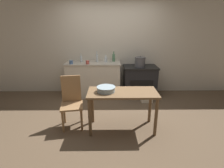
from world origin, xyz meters
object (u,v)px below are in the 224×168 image
object	(u,v)px
bottle_far_left	(114,58)
bottle_left	(106,59)
work_table	(122,98)
mixing_bowl_large	(106,89)
bottle_center_left	(81,59)
flour_sack	(147,95)
cup_center	(88,62)
chair	(72,101)
stock_pot	(140,62)
stove	(140,81)
bottle_mid_left	(97,58)
cup_center_right	(71,62)

from	to	relation	value
bottle_far_left	bottle_left	world-z (taller)	bottle_far_left
work_table	mixing_bowl_large	bearing A→B (deg)	179.56
mixing_bowl_large	bottle_center_left	size ratio (longest dim) A/B	1.46
flour_sack	bottle_left	bearing A→B (deg)	153.63
flour_sack	bottle_left	world-z (taller)	bottle_left
work_table	cup_center	xyz separation A→B (m)	(-0.78, 1.47, 0.34)
chair	mixing_bowl_large	size ratio (longest dim) A/B	2.91
chair	stock_pot	world-z (taller)	stock_pot
work_table	cup_center	world-z (taller)	cup_center
chair	flour_sack	bearing A→B (deg)	23.31
cup_center	bottle_far_left	bearing A→B (deg)	26.84
stove	chair	world-z (taller)	chair
chair	cup_center	xyz separation A→B (m)	(0.16, 1.32, 0.46)
chair	bottle_mid_left	distance (m)	1.73
chair	bottle_left	xyz separation A→B (m)	(0.61, 1.57, 0.49)
bottle_far_left	cup_center_right	distance (m)	1.12
stove	bottle_center_left	size ratio (longest dim) A/B	3.90
work_table	bottle_far_left	bearing A→B (deg)	93.73
stock_pot	bottle_left	distance (m)	0.90
stock_pot	bottle_left	world-z (taller)	bottle_left
stock_pot	cup_center	bearing A→B (deg)	-174.07
mixing_bowl_large	bottle_left	distance (m)	1.72
bottle_mid_left	cup_center_right	world-z (taller)	bottle_mid_left
chair	flour_sack	size ratio (longest dim) A/B	2.89
mixing_bowl_large	bottle_mid_left	bearing A→B (deg)	98.91
work_table	mixing_bowl_large	xyz separation A→B (m)	(-0.29, 0.00, 0.17)
flour_sack	cup_center	xyz separation A→B (m)	(-1.49, 0.26, 0.80)
flour_sack	mixing_bowl_large	distance (m)	1.68
stove	stock_pot	bearing A→B (deg)	-111.39
stock_pot	mixing_bowl_large	distance (m)	1.82
work_table	bottle_left	bearing A→B (deg)	100.80
stove	cup_center_right	distance (m)	1.88
bottle_far_left	bottle_center_left	size ratio (longest dim) A/B	1.16
chair	bottle_left	world-z (taller)	bottle_left
flour_sack	bottle_mid_left	world-z (taller)	bottle_mid_left
stock_pot	bottle_left	bearing A→B (deg)	173.08
cup_center	cup_center_right	size ratio (longest dim) A/B	0.99
mixing_bowl_large	flour_sack	bearing A→B (deg)	50.24
flour_sack	mixing_bowl_large	xyz separation A→B (m)	(-1.00, -1.20, 0.62)
stove	chair	size ratio (longest dim) A/B	0.92
mixing_bowl_large	bottle_left	xyz separation A→B (m)	(-0.04, 1.71, 0.20)
flour_sack	bottle_mid_left	bearing A→B (deg)	156.67
bottle_center_left	cup_center_right	bearing A→B (deg)	-132.00
stove	bottle_center_left	distance (m)	1.69
mixing_bowl_large	bottle_far_left	bearing A→B (deg)	84.53
cup_center_right	stove	bearing A→B (deg)	5.62
work_table	bottle_center_left	xyz separation A→B (m)	(-0.98, 1.74, 0.38)
work_table	flour_sack	xyz separation A→B (m)	(0.71, 1.20, -0.45)
bottle_left	cup_center	distance (m)	0.52
mixing_bowl_large	bottle_mid_left	distance (m)	1.78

